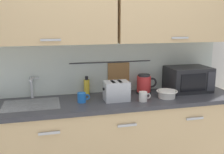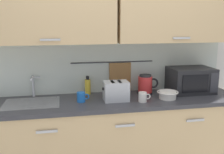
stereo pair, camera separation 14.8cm
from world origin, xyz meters
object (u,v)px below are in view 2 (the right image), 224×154
at_px(mixing_bowl, 168,94).
at_px(dish_soap_bottle, 88,86).
at_px(microwave, 191,80).
at_px(mug_by_kettle, 143,97).
at_px(mug_near_sink, 81,97).
at_px(electric_kettle, 146,84).
at_px(toaster, 116,91).

bearing_deg(mixing_bowl, dish_soap_bottle, 157.31).
height_order(microwave, dish_soap_bottle, microwave).
distance_m(dish_soap_bottle, mug_by_kettle, 0.62).
bearing_deg(mixing_bowl, mug_by_kettle, -168.88).
xyz_separation_m(dish_soap_bottle, mixing_bowl, (0.77, -0.32, -0.04)).
distance_m(mug_near_sink, mug_by_kettle, 0.59).
distance_m(electric_kettle, dish_soap_bottle, 0.62).
relative_size(electric_kettle, toaster, 0.89).
bearing_deg(electric_kettle, mug_by_kettle, -112.69).
distance_m(microwave, mug_by_kettle, 0.67).
distance_m(mug_near_sink, mixing_bowl, 0.86).
bearing_deg(electric_kettle, mixing_bowl, -53.81).
relative_size(dish_soap_bottle, mug_by_kettle, 1.63).
bearing_deg(electric_kettle, microwave, -2.83).
height_order(mixing_bowl, mug_by_kettle, mug_by_kettle).
xyz_separation_m(dish_soap_bottle, toaster, (0.25, -0.28, 0.01)).
bearing_deg(toaster, mug_near_sink, 176.59).
relative_size(mug_near_sink, mug_by_kettle, 1.00).
distance_m(electric_kettle, mixing_bowl, 0.28).
bearing_deg(electric_kettle, toaster, -153.32).
xyz_separation_m(electric_kettle, mug_by_kettle, (-0.11, -0.27, -0.05)).
bearing_deg(microwave, dish_soap_bottle, 173.53).
bearing_deg(mug_by_kettle, mug_near_sink, 168.98).
relative_size(mixing_bowl, toaster, 0.84).
relative_size(microwave, toaster, 1.80).
relative_size(mug_near_sink, toaster, 0.47).
height_order(electric_kettle, toaster, electric_kettle).
relative_size(dish_soap_bottle, mug_near_sink, 1.63).
bearing_deg(microwave, toaster, -169.78).
height_order(mug_near_sink, mixing_bowl, mug_near_sink).
distance_m(microwave, electric_kettle, 0.51).
bearing_deg(mug_by_kettle, microwave, 21.91).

